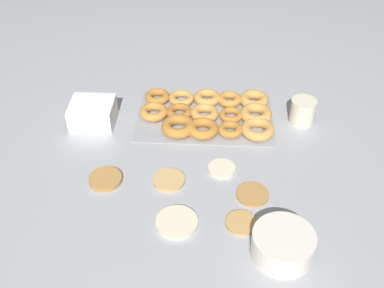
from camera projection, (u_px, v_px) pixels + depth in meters
ground_plane at (180, 167)px, 1.50m from camera, size 3.00×3.00×0.00m
pancake_0 at (169, 180)px, 1.45m from camera, size 0.10×0.10×0.01m
pancake_1 at (105, 179)px, 1.45m from camera, size 0.10×0.10×0.02m
pancake_2 at (253, 194)px, 1.40m from camera, size 0.10×0.10×0.01m
pancake_3 at (241, 223)px, 1.32m from camera, size 0.09×0.09×0.01m
pancake_4 at (177, 222)px, 1.32m from camera, size 0.12×0.12×0.01m
pancake_5 at (222, 169)px, 1.48m from camera, size 0.09×0.09×0.01m
donut_tray at (211, 114)px, 1.68m from camera, size 0.48×0.29×0.04m
batter_bowl at (283, 245)px, 1.22m from camera, size 0.16×0.16×0.07m
container_stack at (93, 113)px, 1.65m from camera, size 0.15×0.13×0.08m
paper_cup at (303, 111)px, 1.65m from camera, size 0.09×0.09×0.09m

